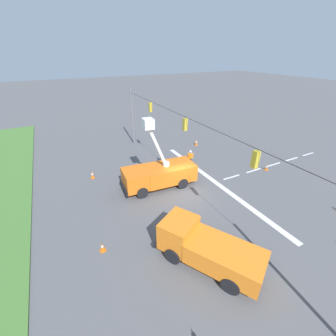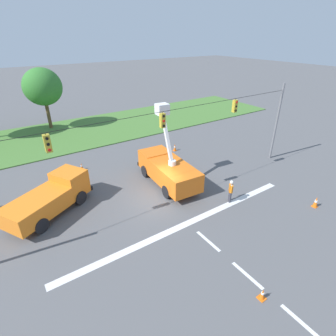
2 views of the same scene
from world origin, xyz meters
name	(u,v)px [view 1 (image 1 of 2)]	position (x,y,z in m)	size (l,w,h in m)	color
ground_plane	(184,191)	(0.00, 0.00, 0.00)	(200.00, 200.00, 0.00)	#565659
lane_markings	(227,178)	(0.00, -4.90, 0.00)	(17.60, 15.25, 0.01)	silver
signal_gantry	(186,145)	(0.06, 0.00, 4.43)	(26.20, 0.33, 7.20)	slate
utility_truck_bucket_lift	(159,173)	(1.81, 1.63, 1.35)	(2.94, 6.77, 6.40)	orange
utility_truck_support_near	(206,247)	(-6.95, 2.83, 1.18)	(6.36, 4.96, 2.29)	orange
road_worker	(190,157)	(4.09, -3.15, 1.00)	(0.44, 0.53, 1.77)	#383842
traffic_cone_foreground_left	(266,167)	(-0.48, -9.68, 0.29)	(0.36, 0.36, 0.62)	orange
traffic_cone_near_bucket	(196,142)	(8.69, -7.06, 0.41)	(0.36, 0.36, 0.83)	orange
traffic_cone_lane_edge_a	(92,175)	(6.17, 6.75, 0.38)	(0.36, 0.36, 0.76)	orange
traffic_cone_far_left	(102,247)	(-3.34, 7.98, 0.31)	(0.36, 0.36, 0.65)	orange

